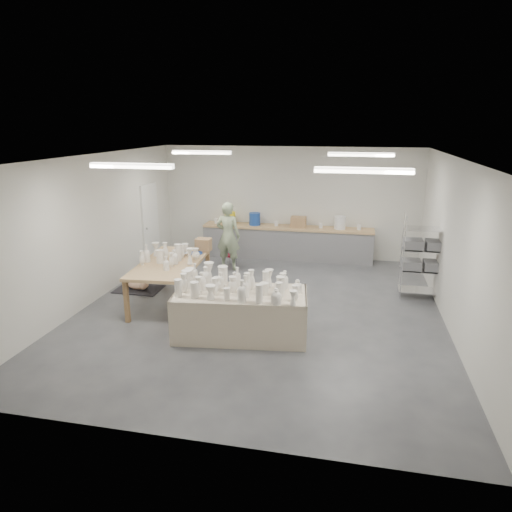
% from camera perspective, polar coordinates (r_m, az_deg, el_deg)
% --- Properties ---
extents(room, '(8.00, 8.02, 3.00)m').
position_cam_1_polar(room, '(8.70, 0.01, 6.11)').
color(room, '#424449').
rests_on(room, ground).
extents(back_counter, '(4.60, 0.60, 1.24)m').
position_cam_1_polar(back_counter, '(12.48, 3.85, 1.84)').
color(back_counter, tan).
rests_on(back_counter, ground).
extents(wire_shelf, '(0.88, 0.48, 1.80)m').
position_cam_1_polar(wire_shelf, '(10.18, 20.17, 0.02)').
color(wire_shelf, silver).
rests_on(wire_shelf, ground).
extents(drying_table, '(2.39, 1.34, 1.18)m').
position_cam_1_polar(drying_table, '(7.98, -2.08, -6.86)').
color(drying_table, olive).
rests_on(drying_table, ground).
extents(work_table, '(1.33, 2.41, 1.25)m').
position_cam_1_polar(work_table, '(9.54, -10.22, -0.53)').
color(work_table, tan).
rests_on(work_table, ground).
extents(rug, '(1.00, 0.70, 0.02)m').
position_cam_1_polar(rug, '(10.59, -14.44, -4.03)').
color(rug, black).
rests_on(rug, ground).
extents(cat, '(0.54, 0.44, 0.21)m').
position_cam_1_polar(cat, '(10.53, -14.41, -3.49)').
color(cat, white).
rests_on(cat, rug).
extents(potter, '(0.67, 0.49, 1.73)m').
position_cam_1_polar(potter, '(11.48, -3.50, 2.51)').
color(potter, '#99AC85').
rests_on(potter, ground).
extents(red_stool, '(0.34, 0.34, 0.30)m').
position_cam_1_polar(red_stool, '(11.89, -3.11, 0.02)').
color(red_stool, maroon).
rests_on(red_stool, ground).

